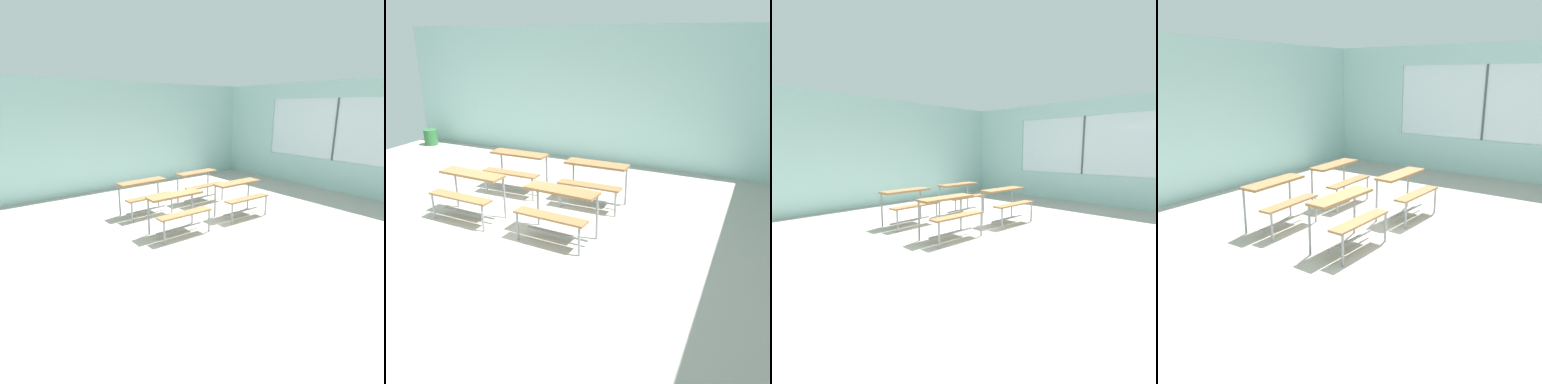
% 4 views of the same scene
% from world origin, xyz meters
% --- Properties ---
extents(ground, '(10.00, 9.00, 0.05)m').
position_xyz_m(ground, '(0.00, 0.00, -0.03)').
color(ground, '#ADA89E').
extents(wall_back, '(10.00, 0.12, 3.00)m').
position_xyz_m(wall_back, '(0.00, 4.50, 1.50)').
color(wall_back, '#A8D1CC').
rests_on(wall_back, ground).
extents(desk_bench_r0c0, '(1.11, 0.62, 0.74)m').
position_xyz_m(desk_bench_r0c0, '(-0.26, 0.58, 0.56)').
color(desk_bench_r0c0, olive).
rests_on(desk_bench_r0c0, ground).
extents(desk_bench_r0c1, '(1.12, 0.64, 0.74)m').
position_xyz_m(desk_bench_r0c1, '(1.36, 0.55, 0.56)').
color(desk_bench_r0c1, olive).
rests_on(desk_bench_r0c1, ground).
extents(desk_bench_r1c0, '(1.11, 0.62, 0.74)m').
position_xyz_m(desk_bench_r1c0, '(-0.23, 1.90, 0.56)').
color(desk_bench_r1c0, olive).
rests_on(desk_bench_r1c0, ground).
extents(desk_bench_r1c1, '(1.11, 0.61, 0.74)m').
position_xyz_m(desk_bench_r1c1, '(1.33, 1.91, 0.56)').
color(desk_bench_r1c1, olive).
rests_on(desk_bench_r1c1, ground).
extents(trash_bin, '(0.35, 0.35, 0.41)m').
position_xyz_m(trash_bin, '(-4.32, 3.89, 0.21)').
color(trash_bin, '#2D6B38').
rests_on(trash_bin, ground).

